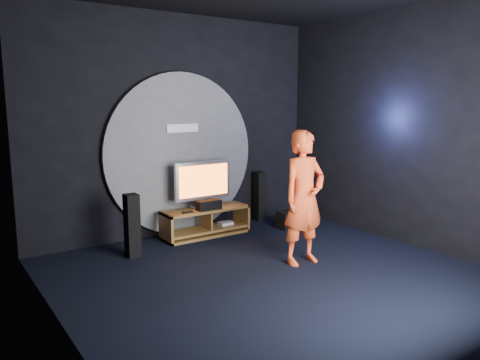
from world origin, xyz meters
name	(u,v)px	position (x,y,z in m)	size (l,w,h in m)	color
floor	(275,277)	(0.00, 0.00, 0.00)	(5.00, 5.00, 0.00)	black
back_wall	(179,126)	(0.00, 2.50, 1.75)	(5.00, 0.04, 3.50)	black
left_wall	(54,147)	(-2.50, 0.00, 1.75)	(0.04, 5.00, 3.50)	black
right_wall	(409,128)	(2.50, 0.00, 1.75)	(0.04, 5.00, 3.50)	black
wall_disc_panel	(181,154)	(0.00, 2.44, 1.30)	(2.60, 0.11, 2.60)	#515156
media_console	(206,224)	(0.22, 2.05, 0.19)	(1.44, 0.45, 0.45)	#9F6C31
tv	(203,182)	(0.21, 2.12, 0.86)	(0.99, 0.22, 0.75)	silver
center_speaker	(209,205)	(0.21, 1.94, 0.53)	(0.40, 0.15, 0.15)	black
remote	(188,212)	(-0.18, 1.93, 0.46)	(0.18, 0.05, 0.02)	black
tower_speaker_left	(132,226)	(-1.15, 1.72, 0.44)	(0.18, 0.20, 0.89)	black
tower_speaker_right	(259,196)	(1.51, 2.35, 0.44)	(0.18, 0.20, 0.89)	black
subwoofer	(286,220)	(1.55, 1.64, 0.15)	(0.27, 0.27, 0.29)	black
player	(304,198)	(0.63, 0.20, 0.89)	(0.65, 0.43, 1.78)	#E74A1F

